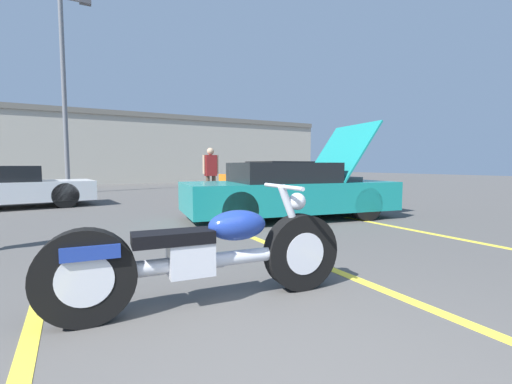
{
  "coord_description": "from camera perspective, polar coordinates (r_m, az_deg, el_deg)",
  "views": [
    {
      "loc": [
        -0.75,
        -1.04,
        1.17
      ],
      "look_at": [
        1.44,
        3.04,
        0.8
      ],
      "focal_mm": 24.0,
      "sensor_mm": 36.0,
      "label": 1
    }
  ],
  "objects": [
    {
      "name": "parked_car_mid_row",
      "position": [
        11.39,
        -36.25,
        0.56
      ],
      "size": [
        4.31,
        2.22,
        1.14
      ],
      "rotation": [
        0.0,
        0.0,
        0.11
      ],
      "color": "white",
      "rests_on": "ground"
    },
    {
      "name": "show_car_hood_open",
      "position": [
        7.48,
        5.65,
        0.21
      ],
      "size": [
        4.72,
        2.44,
        2.11
      ],
      "rotation": [
        0.0,
        0.0,
        -0.14
      ],
      "color": "teal",
      "rests_on": "ground"
    },
    {
      "name": "parking_stripe_far",
      "position": [
        6.4,
        29.38,
        -6.52
      ],
      "size": [
        0.12,
        4.77,
        0.01
      ],
      "primitive_type": "cube",
      "color": "yellow",
      "rests_on": "ground"
    },
    {
      "name": "motorcycle",
      "position": [
        2.91,
        -8.34,
        -10.4
      ],
      "size": [
        2.53,
        0.7,
        0.99
      ],
      "rotation": [
        0.0,
        0.0,
        -0.08
      ],
      "color": "black",
      "rests_on": "ground"
    },
    {
      "name": "parked_car_right_row",
      "position": [
        12.82,
        4.66,
        2.06
      ],
      "size": [
        4.81,
        2.37,
        1.3
      ],
      "rotation": [
        0.0,
        0.0,
        0.13
      ],
      "color": "orange",
      "rests_on": "ground"
    },
    {
      "name": "parking_stripe_middle",
      "position": [
        3.55,
        -32.51,
        -15.31
      ],
      "size": [
        0.12,
        4.77,
        0.01
      ],
      "primitive_type": "cube",
      "color": "yellow",
      "rests_on": "ground"
    },
    {
      "name": "spectator_near_motorcycle",
      "position": [
        10.86,
        -7.56,
        3.68
      ],
      "size": [
        0.52,
        0.22,
        1.7
      ],
      "color": "brown",
      "rests_on": "ground"
    },
    {
      "name": "light_pole",
      "position": [
        16.44,
        -29.11,
        15.18
      ],
      "size": [
        1.21,
        0.28,
        7.96
      ],
      "color": "slate",
      "rests_on": "ground"
    },
    {
      "name": "parking_stripe_back",
      "position": [
        4.34,
        8.63,
        -11.05
      ],
      "size": [
        0.12,
        4.77,
        0.01
      ],
      "primitive_type": "cube",
      "color": "yellow",
      "rests_on": "ground"
    },
    {
      "name": "far_building",
      "position": [
        24.06,
        -26.6,
        6.84
      ],
      "size": [
        32.0,
        4.2,
        4.4
      ],
      "color": "#B2AD9E",
      "rests_on": "ground"
    }
  ]
}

